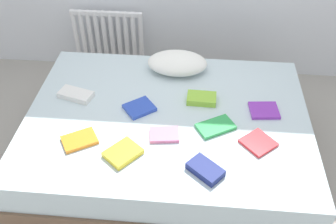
% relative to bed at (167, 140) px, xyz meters
% --- Properties ---
extents(ground_plane, '(8.00, 8.00, 0.00)m').
position_rel_bed_xyz_m(ground_plane, '(0.00, 0.00, -0.25)').
color(ground_plane, '#9E998E').
extents(bed, '(2.00, 1.50, 0.50)m').
position_rel_bed_xyz_m(bed, '(0.00, 0.00, 0.00)').
color(bed, brown).
rests_on(bed, ground).
extents(radiator, '(0.68, 0.04, 0.55)m').
position_rel_bed_xyz_m(radiator, '(-0.68, 1.20, 0.13)').
color(radiator, white).
rests_on(radiator, ground).
extents(pillow, '(0.47, 0.31, 0.15)m').
position_rel_bed_xyz_m(pillow, '(0.03, 0.54, 0.33)').
color(pillow, white).
rests_on(pillow, bed).
extents(textbook_green, '(0.28, 0.25, 0.03)m').
position_rel_bed_xyz_m(textbook_green, '(0.33, -0.11, 0.27)').
color(textbook_green, green).
rests_on(textbook_green, bed).
extents(textbook_orange, '(0.26, 0.24, 0.03)m').
position_rel_bed_xyz_m(textbook_orange, '(-0.54, -0.31, 0.27)').
color(textbook_orange, orange).
rests_on(textbook_orange, bed).
extents(textbook_white, '(0.27, 0.19, 0.04)m').
position_rel_bed_xyz_m(textbook_white, '(-0.68, 0.14, 0.27)').
color(textbook_white, white).
rests_on(textbook_white, bed).
extents(textbook_red, '(0.26, 0.26, 0.02)m').
position_rel_bed_xyz_m(textbook_red, '(0.60, -0.23, 0.26)').
color(textbook_red, red).
rests_on(textbook_red, bed).
extents(textbook_pink, '(0.20, 0.16, 0.02)m').
position_rel_bed_xyz_m(textbook_pink, '(0.00, -0.21, 0.27)').
color(textbook_pink, pink).
rests_on(textbook_pink, bed).
extents(textbook_blue, '(0.25, 0.25, 0.03)m').
position_rel_bed_xyz_m(textbook_blue, '(-0.20, 0.04, 0.27)').
color(textbook_blue, '#2847B7').
rests_on(textbook_blue, bed).
extents(textbook_navy, '(0.24, 0.23, 0.05)m').
position_rel_bed_xyz_m(textbook_navy, '(0.27, -0.49, 0.28)').
color(textbook_navy, navy).
rests_on(textbook_navy, bed).
extents(textbook_yellow, '(0.26, 0.26, 0.04)m').
position_rel_bed_xyz_m(textbook_yellow, '(-0.24, -0.40, 0.27)').
color(textbook_yellow, yellow).
rests_on(textbook_yellow, bed).
extents(textbook_lime, '(0.21, 0.14, 0.05)m').
position_rel_bed_xyz_m(textbook_lime, '(0.23, 0.17, 0.28)').
color(textbook_lime, '#8CC638').
rests_on(textbook_lime, bed).
extents(textbook_purple, '(0.21, 0.19, 0.02)m').
position_rel_bed_xyz_m(textbook_purple, '(0.67, 0.09, 0.26)').
color(textbook_purple, purple).
rests_on(textbook_purple, bed).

